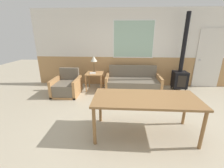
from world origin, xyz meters
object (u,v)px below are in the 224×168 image
Objects in this scene: side_table at (95,76)px; table_lamp at (94,59)px; wood_stove at (181,72)px; dining_table at (146,101)px; couch at (133,83)px; armchair at (67,87)px.

side_table is 0.56m from table_lamp.
wood_stove is (2.94, 0.03, -0.39)m from table_lamp.
table_lamp is at bearing 119.48° from dining_table.
couch is 2.20m from armchair.
side_table is 2.75m from dining_table.
armchair is 1.50× the size of table_lamp.
wood_stove reaches higher than armchair.
side_table is at bearing -77.37° from table_lamp.
armchair is at bearing -170.30° from wood_stove.
armchair is 1.00m from side_table.
wood_stove is (1.54, 2.50, -0.03)m from dining_table.
armchair is 2.91m from dining_table.
wood_stove is (1.59, 0.12, 0.42)m from couch.
couch reaches higher than side_table.
dining_table is at bearing -49.98° from armchair.
couch is at bearing -175.74° from wood_stove.
wood_stove reaches higher than table_lamp.
couch is 3.25× the size of table_lamp.
side_table is at bearing 120.10° from dining_table.
side_table is 1.05× the size of table_lamp.
couch is 1.57m from table_lamp.
couch is 2.42m from dining_table.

